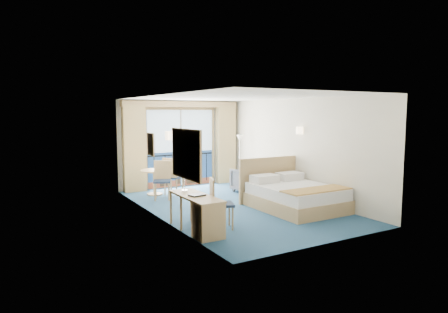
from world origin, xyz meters
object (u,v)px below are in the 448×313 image
Objects in this scene: desk_chair at (218,200)px; table_chair_a at (172,174)px; floor_lamp at (240,147)px; desk at (205,216)px; bed at (294,195)px; armchair at (247,180)px; round_table at (154,176)px; nightstand at (276,185)px; table_chair_b at (162,177)px.

table_chair_a is at bearing 12.58° from desk_chair.
floor_lamp is 1.06× the size of desk.
bed is at bearing -57.07° from desk_chair.
floor_lamp reaches higher than armchair.
floor_lamp reaches higher than table_chair_a.
round_table is (-2.34, 3.28, 0.21)m from bed.
desk_chair is (-3.03, -2.07, 0.28)m from nightstand.
table_chair_a is (-1.93, 2.98, 0.27)m from bed.
floor_lamp is 3.01m from table_chair_b.
desk is at bearing -145.35° from nightstand.
armchair is at bearing 15.95° from table_chair_b.
bed is 3.56m from table_chair_b.
table_chair_a reaches higher than desk_chair.
nightstand is 0.39× the size of desk.
table_chair_a is at bearing -172.61° from floor_lamp.
nightstand is 0.55× the size of table_chair_a.
round_table is at bearing 82.85° from desk.
bed is 2.81× the size of armchair.
armchair is at bearing 120.10° from nightstand.
floor_lamp reaches higher than bed.
round_table is at bearing -179.60° from floor_lamp.
desk reaches higher than round_table.
nightstand is 4.24m from desk.
armchair is at bearing 85.78° from bed.
bed is 2.31m from armchair.
desk_chair is at bearing -167.41° from bed.
nightstand is 0.75× the size of armchair.
desk is 4.19m from round_table.
round_table reaches higher than armchair.
round_table reaches higher than nightstand.
nightstand is 0.90m from armchair.
table_chair_b is (-2.35, 2.65, 0.26)m from bed.
desk is at bearing -129.04° from floor_lamp.
desk is (-3.04, -3.18, 0.04)m from armchair.
armchair is (-0.45, 0.77, 0.06)m from nightstand.
bed reaches higher than nightstand.
floor_lamp is at bearing 81.08° from bed.
table_chair_a reaches higher than table_chair_b.
table_chair_b reaches higher than desk.
table_chair_a reaches higher than desk.
floor_lamp is at bearing 50.96° from desk.
desk is (-3.48, -2.41, 0.10)m from nightstand.
floor_lamp is at bearing 0.40° from round_table.
floor_lamp is at bearing -17.01° from desk_chair.
desk_chair is 3.55m from table_chair_a.
nightstand is 0.57× the size of desk_chair.
nightstand is 3.68m from desk_chair.
bed is at bearing 70.30° from armchair.
round_table is at bearing 14.55° from table_chair_a.
desk_chair is 3.82m from round_table.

